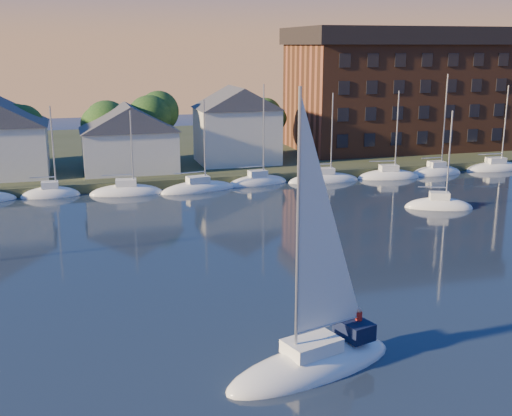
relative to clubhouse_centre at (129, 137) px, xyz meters
name	(u,v)px	position (x,y,z in m)	size (l,w,h in m)	color
shoreline_land	(160,153)	(6.00, 18.00, -5.13)	(160.00, 50.00, 2.00)	#333C23
wooden_dock	(186,184)	(6.00, -5.00, -5.13)	(120.00, 3.00, 1.00)	brown
clubhouse_centre	(129,137)	(0.00, 0.00, 0.00)	(11.55, 8.40, 8.08)	silver
clubhouse_east	(237,124)	(14.00, 2.00, 0.87)	(10.50, 8.40, 9.80)	silver
condo_block	(397,88)	(40.00, 7.95, 4.66)	(31.00, 17.00, 17.40)	brown
tree_line	(185,113)	(8.00, 6.00, 2.04)	(93.40, 5.40, 8.90)	#382719
moored_fleet	(225,186)	(10.00, -8.00, -5.03)	(95.50, 2.40, 12.05)	white
hero_sailboat	(314,357)	(4.26, -51.00, -4.51)	(10.39, 5.85, 15.24)	white
drifting_sailboat_right	(439,207)	(28.32, -23.61, -5.04)	(7.09, 4.67, 10.86)	white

